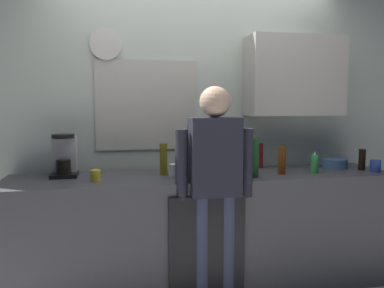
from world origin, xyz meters
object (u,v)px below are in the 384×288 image
(bottle_olive_oil, at_px, (164,159))
(bottle_clear_soda, at_px, (235,158))
(mixing_bowl, at_px, (334,163))
(cup_white_mug, at_px, (174,170))
(bottle_dark_sauce, at_px, (362,160))
(cup_blue_mug, at_px, (375,166))
(coffee_maker, at_px, (64,158))
(dish_soap, at_px, (315,163))
(bottle_green_wine, at_px, (254,158))
(bottle_amber_beer, at_px, (282,160))
(potted_plant, at_px, (192,161))
(cup_yellow_cup, at_px, (96,176))
(person_at_sink, at_px, (215,178))
(bottle_red_vinegar, at_px, (259,155))

(bottle_olive_oil, bearing_deg, bottle_clear_soda, -15.81)
(bottle_olive_oil, bearing_deg, mixing_bowl, 0.98)
(cup_white_mug, bearing_deg, bottle_dark_sauce, -1.64)
(bottle_clear_soda, xyz_separation_m, cup_blue_mug, (1.19, -0.07, -0.09))
(bottle_dark_sauce, bearing_deg, bottle_olive_oil, 175.91)
(bottle_olive_oil, bearing_deg, coffee_maker, 173.22)
(cup_blue_mug, height_order, mixing_bowl, cup_blue_mug)
(bottle_dark_sauce, distance_m, dish_soap, 0.47)
(bottle_green_wine, distance_m, bottle_amber_beer, 0.27)
(bottle_clear_soda, xyz_separation_m, dish_soap, (0.67, -0.02, -0.06))
(bottle_amber_beer, xyz_separation_m, mixing_bowl, (0.58, 0.20, -0.08))
(bottle_amber_beer, height_order, potted_plant, same)
(dish_soap, bearing_deg, cup_white_mug, 175.26)
(cup_yellow_cup, distance_m, person_at_sink, 0.86)
(cup_yellow_cup, bearing_deg, coffee_maker, 133.38)
(bottle_amber_beer, distance_m, cup_yellow_cup, 1.45)
(bottle_clear_soda, xyz_separation_m, mixing_bowl, (0.97, 0.18, -0.10))
(cup_yellow_cup, bearing_deg, bottle_olive_oil, 17.99)
(coffee_maker, height_order, potted_plant, coffee_maker)
(bottle_dark_sauce, distance_m, bottle_green_wine, 1.02)
(bottle_olive_oil, height_order, bottle_amber_beer, bottle_olive_oil)
(coffee_maker, bearing_deg, cup_yellow_cup, -46.62)
(cup_blue_mug, bearing_deg, cup_white_mug, 174.71)
(cup_blue_mug, distance_m, cup_white_mug, 1.66)
(bottle_olive_oil, xyz_separation_m, mixing_bowl, (1.51, 0.03, -0.08))
(cup_yellow_cup, bearing_deg, bottle_green_wine, -3.48)
(bottle_amber_beer, xyz_separation_m, cup_yellow_cup, (-1.45, 0.00, -0.07))
(bottle_red_vinegar, bearing_deg, bottle_green_wine, -116.73)
(coffee_maker, xyz_separation_m, person_at_sink, (1.08, -0.46, -0.11))
(bottle_dark_sauce, bearing_deg, person_at_sink, -169.62)
(mixing_bowl, height_order, person_at_sink, person_at_sink)
(bottle_dark_sauce, relative_size, potted_plant, 0.78)
(bottle_green_wine, distance_m, cup_blue_mug, 1.07)
(cup_blue_mug, bearing_deg, bottle_dark_sauce, 114.63)
(bottle_clear_soda, xyz_separation_m, cup_yellow_cup, (-1.06, -0.01, -0.10))
(cup_white_mug, bearing_deg, dish_soap, -4.74)
(cup_blue_mug, distance_m, cup_yellow_cup, 2.25)
(bottle_clear_soda, relative_size, person_at_sink, 0.17)
(coffee_maker, distance_m, person_at_sink, 1.18)
(cup_yellow_cup, bearing_deg, bottle_red_vinegar, 13.48)
(cup_blue_mug, height_order, potted_plant, potted_plant)
(potted_plant, bearing_deg, cup_white_mug, 142.92)
(bottle_green_wine, relative_size, potted_plant, 1.30)
(bottle_olive_oil, distance_m, bottle_amber_beer, 0.94)
(bottle_amber_beer, height_order, mixing_bowl, bottle_amber_beer)
(cup_blue_mug, relative_size, person_at_sink, 0.06)
(mixing_bowl, bearing_deg, potted_plant, -171.73)
(coffee_maker, bearing_deg, cup_blue_mug, -7.28)
(bottle_clear_soda, xyz_separation_m, bottle_red_vinegar, (0.33, 0.32, -0.03))
(bottle_clear_soda, distance_m, cup_white_mug, 0.48)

